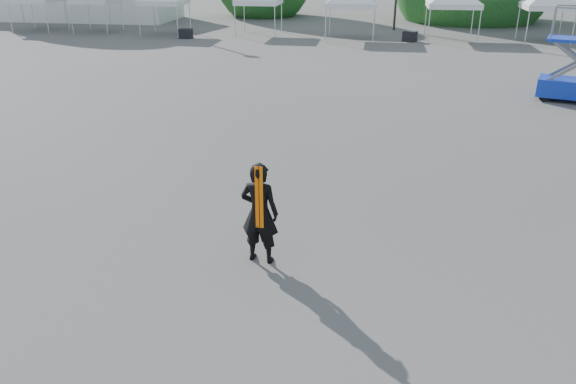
# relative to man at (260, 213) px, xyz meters

# --- Properties ---
(ground) EXTENTS (120.00, 120.00, 0.00)m
(ground) POSITION_rel_man_xyz_m (-0.12, 1.15, -0.94)
(ground) COLOR #474442
(ground) RESTS_ON ground
(man) EXTENTS (0.75, 0.55, 1.88)m
(man) POSITION_rel_man_xyz_m (0.00, 0.00, 0.00)
(man) COLOR black
(man) RESTS_ON ground
(crate_west) EXTENTS (0.80, 0.65, 0.60)m
(crate_west) POSITION_rel_man_xyz_m (-10.41, 26.91, -0.65)
(crate_west) COLOR black
(crate_west) RESTS_ON ground
(crate_mid) EXTENTS (0.97, 0.87, 0.62)m
(crate_mid) POSITION_rel_man_xyz_m (3.76, 27.75, -0.63)
(crate_mid) COLOR black
(crate_mid) RESTS_ON ground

